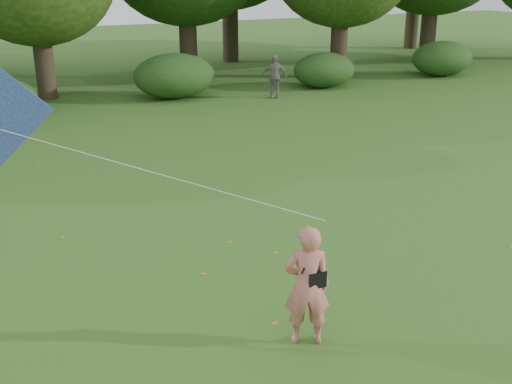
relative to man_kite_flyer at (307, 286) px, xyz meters
name	(u,v)px	position (x,y,z in m)	size (l,w,h in m)	color
ground	(316,309)	(0.63, 0.80, -0.98)	(100.00, 100.00, 0.00)	#265114
man_kite_flyer	(307,286)	(0.00, 0.00, 0.00)	(0.72, 0.47, 1.96)	#D26E63
bystander_right	(274,76)	(7.51, 16.97, -0.06)	(1.08, 0.45, 1.84)	gray
crossbody_bag	(315,277)	(0.12, -0.03, 0.13)	(0.43, 0.20, 0.74)	black
shrub_band	(87,86)	(-0.09, 18.40, -0.12)	(39.15, 3.22, 1.88)	#264919
fallen_leaves	(176,236)	(-0.67, 4.69, -0.98)	(10.09, 11.84, 0.01)	olive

